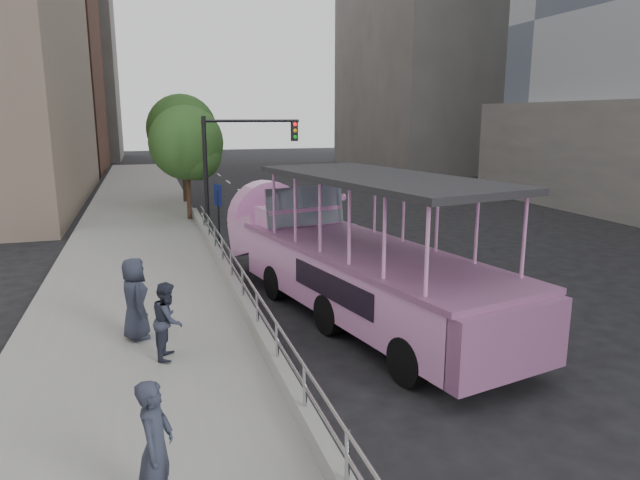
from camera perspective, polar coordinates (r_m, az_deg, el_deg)
ground at (r=14.17m, az=6.47°, el=-9.32°), size 160.00×160.00×0.00m
sidewalk at (r=22.63m, az=-17.61°, el=-1.19°), size 5.50×80.00×0.30m
kerb_wall at (r=14.99m, az=-7.69°, el=-6.17°), size 0.24×30.00×0.36m
guardrail at (r=14.80m, az=-7.76°, el=-3.74°), size 0.07×22.00×0.71m
duck_boat at (r=15.36m, az=2.49°, el=-1.97°), size 5.09×11.84×3.83m
car at (r=20.91m, az=2.49°, el=-0.09°), size 2.88×4.54×1.44m
pedestrian_near at (r=7.79m, az=-16.09°, el=-19.26°), size 0.61×0.75×1.77m
pedestrian_mid at (r=12.20m, az=-14.96°, el=-7.75°), size 0.76×0.89×1.61m
pedestrian_far at (r=13.38m, az=-18.03°, el=-5.60°), size 0.80×1.03×1.86m
parking_sign at (r=22.49m, az=-10.13°, el=3.07°), size 0.24×0.56×2.64m
traffic_signal at (r=24.88m, az=-8.66°, el=8.23°), size 4.20×0.32×5.20m
street_tree_near at (r=28.09m, az=-13.00°, el=9.17°), size 3.52×3.52×5.72m
street_tree_far at (r=34.07m, az=-13.46°, el=10.46°), size 3.97×3.97×6.45m
midrise_stone_a at (r=63.41m, az=13.92°, el=21.76°), size 20.00×20.00×32.00m
midrise_stone_b at (r=76.95m, az=-25.83°, el=14.69°), size 16.00×14.00×20.00m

